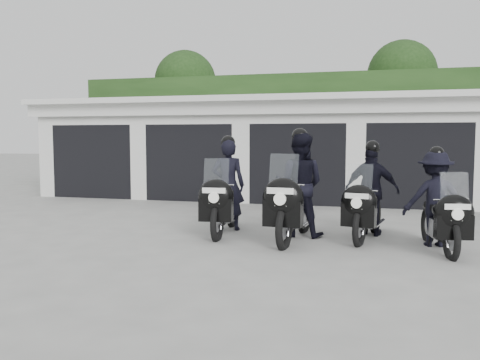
% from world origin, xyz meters
% --- Properties ---
extents(ground, '(80.00, 80.00, 0.00)m').
position_xyz_m(ground, '(0.00, 0.00, 0.00)').
color(ground, '#A1A19B').
rests_on(ground, ground).
extents(garage_block, '(16.40, 6.80, 2.96)m').
position_xyz_m(garage_block, '(-0.00, 8.06, 1.42)').
color(garage_block, white).
rests_on(garage_block, ground).
extents(background_vegetation, '(20.00, 3.90, 5.80)m').
position_xyz_m(background_vegetation, '(0.37, 12.92, 2.77)').
color(background_vegetation, '#193412').
rests_on(background_vegetation, ground).
extents(police_bike_a, '(0.79, 2.22, 1.93)m').
position_xyz_m(police_bike_a, '(-0.71, 1.16, 0.77)').
color(police_bike_a, black).
rests_on(police_bike_a, ground).
extents(police_bike_b, '(0.98, 2.37, 2.07)m').
position_xyz_m(police_bike_b, '(0.70, 0.98, 0.87)').
color(police_bike_b, black).
rests_on(police_bike_b, ground).
extents(police_bike_c, '(1.08, 2.09, 1.83)m').
position_xyz_m(police_bike_c, '(1.97, 1.42, 0.78)').
color(police_bike_c, black).
rests_on(police_bike_c, ground).
extents(police_bike_d, '(1.12, 1.99, 1.74)m').
position_xyz_m(police_bike_d, '(3.07, 0.77, 0.74)').
color(police_bike_d, black).
rests_on(police_bike_d, ground).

